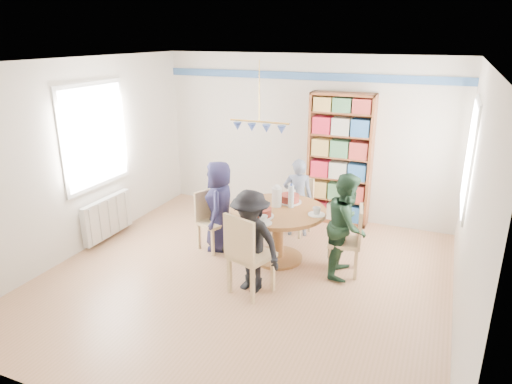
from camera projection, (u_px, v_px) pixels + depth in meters
The scene contains 14 objects.
ground at pixel (244, 278), 5.90m from camera, with size 5.00×5.00×0.00m, color tan.
room_shell at pixel (252, 138), 6.21m from camera, with size 5.00×5.00×5.00m.
radiator at pixel (108, 217), 6.94m from camera, with size 0.12×1.00×0.60m.
dining_table at pixel (278, 222), 6.22m from camera, with size 1.30×1.30×0.75m.
chair_left at pixel (210, 217), 6.60m from camera, with size 0.50×0.50×0.87m.
chair_right at pixel (351, 237), 5.87m from camera, with size 0.47×0.47×0.92m.
chair_far at pixel (299, 203), 7.14m from camera, with size 0.46×0.46×0.89m.
chair_near at pixel (246, 252), 5.35m from camera, with size 0.58×0.58×1.04m.
person_left at pixel (220, 206), 6.53m from camera, with size 0.64×0.42×1.32m, color #181632.
person_right at pixel (347, 225), 5.81m from camera, with size 0.66×0.52×1.37m, color #172F1E.
person_far at pixel (298, 198), 6.99m from camera, with size 0.45×0.29×1.23m, color gray.
person_near at pixel (250, 242), 5.44m from camera, with size 0.83×0.48×1.29m, color black.
bookshelf at pixel (340, 161), 7.36m from camera, with size 1.02×0.30×2.13m.
tableware at pixel (277, 203), 6.17m from camera, with size 1.29×1.29×0.34m.
Camera 1 is at (2.18, -4.74, 2.99)m, focal length 32.00 mm.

